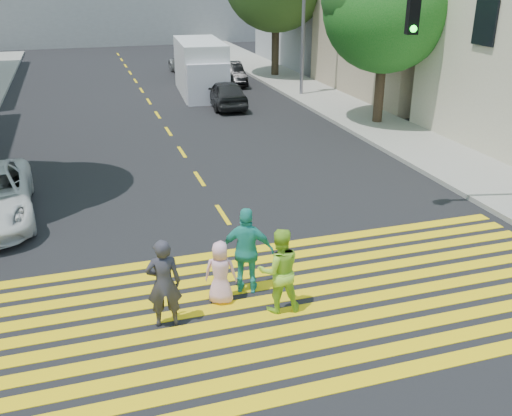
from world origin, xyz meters
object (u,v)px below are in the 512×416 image
dark_car_near (226,94)px  pedestrian_extra (247,251)px  pedestrian_man (164,283)px  dark_car_parked (230,74)px  white_van (201,70)px  pedestrian_woman (279,270)px  pedestrian_child (221,272)px  tree_right_near (389,1)px  silver_car (190,63)px

dark_car_near → pedestrian_extra: bearing=79.5°
pedestrian_man → dark_car_parked: bearing=-102.0°
pedestrian_man → white_van: white_van is taller
pedestrian_extra → dark_car_near: size_ratio=0.48×
pedestrian_extra → white_van: 20.15m
white_van → pedestrian_woman: bearing=-93.9°
pedestrian_child → white_van: (4.04, 20.09, 0.65)m
tree_right_near → white_van: 10.90m
dark_car_near → pedestrian_man: bearing=74.5°
pedestrian_extra → dark_car_parked: bearing=-82.2°
pedestrian_man → pedestrian_child: pedestrian_man is taller
pedestrian_woman → pedestrian_extra: 0.93m
tree_right_near → pedestrian_woman: tree_right_near is taller
tree_right_near → dark_car_near: 8.61m
dark_car_near → dark_car_parked: 5.89m
dark_car_near → dark_car_parked: (1.73, 5.62, -0.03)m
pedestrian_child → pedestrian_extra: pedestrian_extra is taller
pedestrian_woman → dark_car_parked: 23.62m
pedestrian_woman → dark_car_parked: bearing=-96.3°
pedestrian_man → dark_car_near: pedestrian_man is taller
pedestrian_man → white_van: size_ratio=0.29×
silver_car → dark_car_parked: 4.28m
silver_car → white_van: (-0.66, -6.34, 0.59)m
pedestrian_extra → dark_car_parked: 22.88m
pedestrian_child → dark_car_near: bearing=-83.6°
silver_car → dark_car_parked: (1.53, -4.00, -0.09)m
pedestrian_child → pedestrian_extra: 0.71m
pedestrian_woman → dark_car_near: (3.50, 17.41, -0.21)m
silver_car → white_van: 6.40m
pedestrian_child → tree_right_near: bearing=-108.8°
pedestrian_man → white_van: bearing=-98.3°
dark_car_near → dark_car_parked: size_ratio=1.01×
tree_right_near → pedestrian_man: size_ratio=4.21×
pedestrian_woman → dark_car_near: bearing=-94.8°
silver_car → white_van: white_van is taller
pedestrian_child → pedestrian_extra: bearing=-137.6°
pedestrian_extra → dark_car_near: 17.01m
pedestrian_child → white_van: white_van is taller
pedestrian_man → pedestrian_child: (1.17, 0.46, -0.22)m
tree_right_near → pedestrian_extra: bearing=-129.0°
pedestrian_man → pedestrian_child: bearing=-152.5°
pedestrian_child → silver_car: (4.70, 26.42, 0.06)m
tree_right_near → dark_car_parked: tree_right_near is taller
pedestrian_woman → pedestrian_extra: pedestrian_extra is taller
pedestrian_woman → pedestrian_child: 1.19m
tree_right_near → pedestrian_extra: 15.25m
dark_car_parked → dark_car_near: bearing=-103.2°
pedestrian_child → dark_car_parked: size_ratio=0.35×
pedestrian_man → pedestrian_woman: (2.17, -0.15, -0.02)m
dark_car_parked → white_van: size_ratio=0.63×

